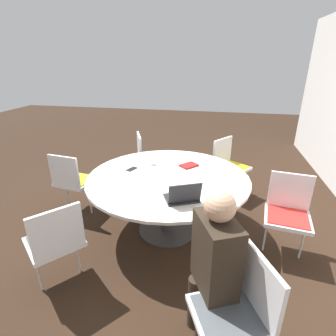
{
  "coord_description": "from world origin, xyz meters",
  "views": [
    {
      "loc": [
        2.64,
        0.53,
        1.95
      ],
      "look_at": [
        0.0,
        0.0,
        0.82
      ],
      "focal_mm": 28.0,
      "sensor_mm": 36.0,
      "label": 1
    }
  ],
  "objects_px": {
    "chair_3": "(148,155)",
    "cell_phone": "(132,169)",
    "chair_1": "(288,209)",
    "chair_5": "(55,239)",
    "laptop": "(183,196)",
    "chair_0": "(239,308)",
    "coffee_cup": "(151,161)",
    "person_0": "(213,259)",
    "spiral_notebook": "(189,165)",
    "chair_2": "(229,163)",
    "chair_4": "(72,178)"
  },
  "relations": [
    {
      "from": "chair_3",
      "to": "chair_4",
      "type": "bearing_deg",
      "value": -57.69
    },
    {
      "from": "chair_0",
      "to": "cell_phone",
      "type": "relative_size",
      "value": 5.55
    },
    {
      "from": "chair_4",
      "to": "laptop",
      "type": "height_order",
      "value": "laptop"
    },
    {
      "from": "coffee_cup",
      "to": "chair_5",
      "type": "bearing_deg",
      "value": -20.58
    },
    {
      "from": "coffee_cup",
      "to": "chair_1",
      "type": "bearing_deg",
      "value": 74.59
    },
    {
      "from": "chair_0",
      "to": "coffee_cup",
      "type": "relative_size",
      "value": 9.68
    },
    {
      "from": "person_0",
      "to": "coffee_cup",
      "type": "xyz_separation_m",
      "value": [
        -1.53,
        -0.83,
        0.05
      ]
    },
    {
      "from": "chair_2",
      "to": "coffee_cup",
      "type": "xyz_separation_m",
      "value": [
        0.78,
        -0.98,
        0.25
      ]
    },
    {
      "from": "chair_1",
      "to": "person_0",
      "type": "height_order",
      "value": "person_0"
    },
    {
      "from": "chair_3",
      "to": "cell_phone",
      "type": "height_order",
      "value": "chair_3"
    },
    {
      "from": "chair_5",
      "to": "cell_phone",
      "type": "distance_m",
      "value": 1.2
    },
    {
      "from": "chair_1",
      "to": "chair_5",
      "type": "height_order",
      "value": "same"
    },
    {
      "from": "chair_3",
      "to": "laptop",
      "type": "xyz_separation_m",
      "value": [
        1.69,
        0.81,
        0.25
      ]
    },
    {
      "from": "chair_2",
      "to": "cell_phone",
      "type": "relative_size",
      "value": 5.55
    },
    {
      "from": "chair_4",
      "to": "coffee_cup",
      "type": "bearing_deg",
      "value": 18.63
    },
    {
      "from": "spiral_notebook",
      "to": "coffee_cup",
      "type": "relative_size",
      "value": 2.86
    },
    {
      "from": "chair_1",
      "to": "chair_3",
      "type": "height_order",
      "value": "same"
    },
    {
      "from": "chair_1",
      "to": "laptop",
      "type": "height_order",
      "value": "laptop"
    },
    {
      "from": "chair_3",
      "to": "cell_phone",
      "type": "bearing_deg",
      "value": -17.55
    },
    {
      "from": "chair_3",
      "to": "chair_5",
      "type": "xyz_separation_m",
      "value": [
        2.19,
        -0.21,
        0.0
      ]
    },
    {
      "from": "chair_0",
      "to": "chair_5",
      "type": "distance_m",
      "value": 1.56
    },
    {
      "from": "chair_1",
      "to": "spiral_notebook",
      "type": "bearing_deg",
      "value": -14.66
    },
    {
      "from": "laptop",
      "to": "chair_3",
      "type": "bearing_deg",
      "value": -89.32
    },
    {
      "from": "chair_3",
      "to": "spiral_notebook",
      "type": "bearing_deg",
      "value": 19.89
    },
    {
      "from": "chair_5",
      "to": "chair_0",
      "type": "bearing_deg",
      "value": -64.15
    },
    {
      "from": "laptop",
      "to": "chair_5",
      "type": "bearing_deg",
      "value": 1.28
    },
    {
      "from": "chair_5",
      "to": "cell_phone",
      "type": "height_order",
      "value": "chair_5"
    },
    {
      "from": "chair_0",
      "to": "person_0",
      "type": "bearing_deg",
      "value": 19.07
    },
    {
      "from": "chair_4",
      "to": "coffee_cup",
      "type": "distance_m",
      "value": 1.05
    },
    {
      "from": "chair_5",
      "to": "laptop",
      "type": "height_order",
      "value": "laptop"
    },
    {
      "from": "chair_3",
      "to": "cell_phone",
      "type": "xyz_separation_m",
      "value": [
        1.05,
        0.1,
        0.2
      ]
    },
    {
      "from": "laptop",
      "to": "spiral_notebook",
      "type": "distance_m",
      "value": 0.87
    },
    {
      "from": "chair_0",
      "to": "chair_4",
      "type": "bearing_deg",
      "value": 27.78
    },
    {
      "from": "chair_3",
      "to": "person_0",
      "type": "bearing_deg",
      "value": 2.16
    },
    {
      "from": "chair_1",
      "to": "coffee_cup",
      "type": "distance_m",
      "value": 1.64
    },
    {
      "from": "coffee_cup",
      "to": "chair_3",
      "type": "bearing_deg",
      "value": -161.44
    },
    {
      "from": "spiral_notebook",
      "to": "laptop",
      "type": "bearing_deg",
      "value": 3.4
    },
    {
      "from": "chair_0",
      "to": "spiral_notebook",
      "type": "xyz_separation_m",
      "value": [
        -1.76,
        -0.54,
        0.21
      ]
    },
    {
      "from": "person_0",
      "to": "spiral_notebook",
      "type": "relative_size",
      "value": 4.75
    },
    {
      "from": "chair_1",
      "to": "chair_4",
      "type": "distance_m",
      "value": 2.58
    },
    {
      "from": "chair_1",
      "to": "person_0",
      "type": "relative_size",
      "value": 0.71
    },
    {
      "from": "chair_5",
      "to": "laptop",
      "type": "relative_size",
      "value": 2.26
    },
    {
      "from": "chair_1",
      "to": "chair_2",
      "type": "height_order",
      "value": "same"
    },
    {
      "from": "chair_0",
      "to": "spiral_notebook",
      "type": "bearing_deg",
      "value": -7.91
    },
    {
      "from": "chair_3",
      "to": "chair_0",
      "type": "bearing_deg",
      "value": 3.8
    },
    {
      "from": "chair_2",
      "to": "person_0",
      "type": "distance_m",
      "value": 2.33
    },
    {
      "from": "chair_0",
      "to": "chair_5",
      "type": "bearing_deg",
      "value": 50.85
    },
    {
      "from": "chair_5",
      "to": "spiral_notebook",
      "type": "height_order",
      "value": "chair_5"
    },
    {
      "from": "person_0",
      "to": "laptop",
      "type": "height_order",
      "value": "person_0"
    },
    {
      "from": "chair_1",
      "to": "chair_5",
      "type": "distance_m",
      "value": 2.25
    }
  ]
}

